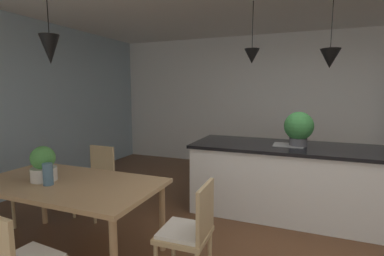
{
  "coord_description": "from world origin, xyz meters",
  "views": [
    {
      "loc": [
        -0.03,
        -2.8,
        1.59
      ],
      "look_at": [
        -1.32,
        0.44,
        1.13
      ],
      "focal_mm": 26.78,
      "sensor_mm": 36.0,
      "label": 1
    }
  ],
  "objects": [
    {
      "name": "pendant_over_island_main",
      "position": [
        -0.7,
        0.95,
        2.03
      ],
      "size": [
        0.19,
        0.19,
        0.77
      ],
      "color": "black"
    },
    {
      "name": "dining_table",
      "position": [
        -2.1,
        -0.79,
        0.66
      ],
      "size": [
        1.76,
        0.93,
        0.73
      ],
      "color": "tan",
      "rests_on": "ground_plane"
    },
    {
      "name": "chair_far_left",
      "position": [
        -2.49,
        0.04,
        0.47
      ],
      "size": [
        0.42,
        0.42,
        0.87
      ],
      "color": "tan",
      "rests_on": "ground_plane"
    },
    {
      "name": "potted_plant_on_table",
      "position": [
        -2.34,
        -0.85,
        0.89
      ],
      "size": [
        0.24,
        0.24,
        0.34
      ],
      "color": "beige",
      "rests_on": "dining_table"
    },
    {
      "name": "pendant_over_table",
      "position": [
        -2.24,
        -0.78,
        1.96
      ],
      "size": [
        0.18,
        0.18,
        0.87
      ],
      "color": "black"
    },
    {
      "name": "wall_back_kitchen",
      "position": [
        0.0,
        3.26,
        1.35
      ],
      "size": [
        10.0,
        0.12,
        2.7
      ],
      "primitive_type": "cube",
      "color": "white",
      "rests_on": "ground_plane"
    },
    {
      "name": "chair_kitchen_end",
      "position": [
        -0.85,
        -0.79,
        0.47
      ],
      "size": [
        0.41,
        0.41,
        0.87
      ],
      "color": "tan",
      "rests_on": "ground_plane"
    },
    {
      "name": "pendant_over_island_aux",
      "position": [
        0.2,
        0.95,
        1.96
      ],
      "size": [
        0.23,
        0.23,
        0.85
      ],
      "color": "black"
    },
    {
      "name": "vase_on_dining_table",
      "position": [
        -2.2,
        -0.93,
        0.83
      ],
      "size": [
        0.09,
        0.09,
        0.2
      ],
      "color": "slate",
      "rests_on": "dining_table"
    },
    {
      "name": "window_wall_left_glazing",
      "position": [
        -4.06,
        0.0,
        1.35
      ],
      "size": [
        0.06,
        8.4,
        2.7
      ],
      "primitive_type": "cube",
      "color": "#9EB7C6",
      "rests_on": "ground_plane"
    },
    {
      "name": "potted_plant_on_island",
      "position": [
        -0.1,
        0.95,
        1.13
      ],
      "size": [
        0.35,
        0.35,
        0.43
      ],
      "color": "#4C4C51",
      "rests_on": "kitchen_island"
    },
    {
      "name": "kitchen_island",
      "position": [
        -0.25,
        0.95,
        0.46
      ],
      "size": [
        2.32,
        0.95,
        0.91
      ],
      "color": "white",
      "rests_on": "ground_plane"
    }
  ]
}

